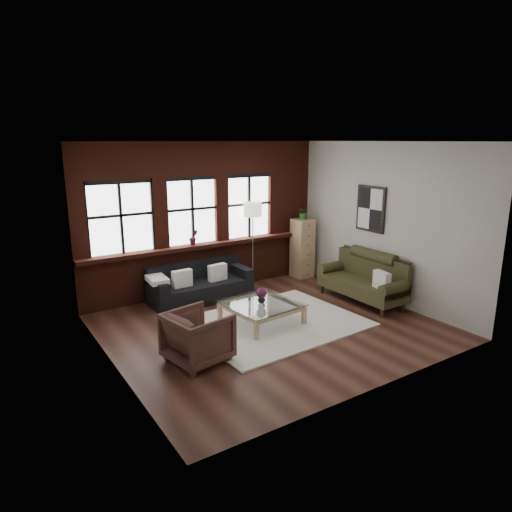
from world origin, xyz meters
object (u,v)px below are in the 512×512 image
drawer_chest (302,248)px  floor_lamp (253,241)px  vase (261,299)px  coffee_table (261,313)px  armchair (198,337)px  vintage_settee (362,277)px  dark_sofa (201,283)px

drawer_chest → floor_lamp: size_ratio=0.69×
vase → drawer_chest: size_ratio=0.10×
drawer_chest → coffee_table: bearing=-142.2°
armchair → drawer_chest: bearing=-68.2°
vintage_settee → armchair: bearing=-172.1°
coffee_table → floor_lamp: size_ratio=0.59×
dark_sofa → drawer_chest: drawer_chest is taller
armchair → coffee_table: (1.60, 0.70, -0.20)m
drawer_chest → floor_lamp: bearing=176.5°
dark_sofa → coffee_table: 1.76m
coffee_table → vase: 0.27m
dark_sofa → vase: 1.75m
vintage_settee → armchair: size_ratio=2.26×
vintage_settee → coffee_table: bearing=176.3°
vintage_settee → armchair: 3.99m
dark_sofa → vintage_settee: bearing=-34.4°
vintage_settee → armchair: vintage_settee is taller
coffee_table → vase: vase is taller
dark_sofa → coffee_table: dark_sofa is taller
armchair → vase: 1.75m
vase → floor_lamp: 2.31m
vase → drawer_chest: bearing=37.8°
drawer_chest → floor_lamp: (-1.35, 0.08, 0.31)m
armchair → drawer_chest: 4.79m
dark_sofa → vintage_settee: (2.72, -1.86, 0.14)m
armchair → floor_lamp: bearing=-55.9°
dark_sofa → armchair: 2.70m
vase → drawer_chest: drawer_chest is taller
vintage_settee → drawer_chest: (0.08, 2.03, 0.19)m
vase → vintage_settee: bearing=-3.7°
dark_sofa → floor_lamp: (1.44, 0.26, 0.65)m
coffee_table → vase: size_ratio=8.10×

